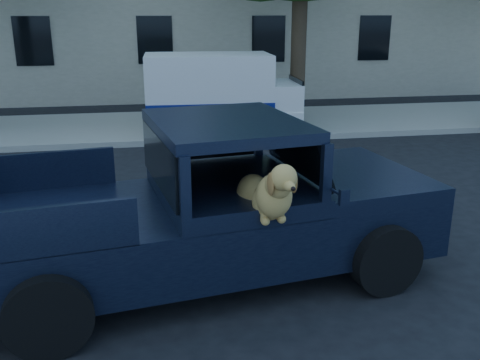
{
  "coord_description": "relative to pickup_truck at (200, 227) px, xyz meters",
  "views": [
    {
      "loc": [
        0.62,
        -5.68,
        3.19
      ],
      "look_at": [
        1.6,
        -0.04,
        1.36
      ],
      "focal_mm": 40.0,
      "sensor_mm": 36.0,
      "label": 1
    }
  ],
  "objects": [
    {
      "name": "ground",
      "position": [
        -1.17,
        -0.33,
        -0.67
      ],
      "size": [
        120.0,
        120.0,
        0.0
      ],
      "primitive_type": "plane",
      "color": "black",
      "rests_on": "ground"
    },
    {
      "name": "far_sidewalk",
      "position": [
        -1.17,
        8.87,
        -0.59
      ],
      "size": [
        60.0,
        4.0,
        0.15
      ],
      "primitive_type": "cube",
      "color": "gray",
      "rests_on": "ground"
    },
    {
      "name": "lane_stripes",
      "position": [
        0.83,
        3.07,
        -0.66
      ],
      "size": [
        21.6,
        0.14,
        0.01
      ],
      "primitive_type": null,
      "color": "silver",
      "rests_on": "ground"
    },
    {
      "name": "pickup_truck",
      "position": [
        0.0,
        0.0,
        0.0
      ],
      "size": [
        5.78,
        3.12,
        1.97
      ],
      "rotation": [
        0.0,
        0.0,
        0.16
      ],
      "color": "black",
      "rests_on": "ground"
    },
    {
      "name": "mail_truck",
      "position": [
        1.28,
        7.68,
        0.26
      ],
      "size": [
        3.96,
        2.12,
        2.13
      ],
      "rotation": [
        0.0,
        0.0,
        -0.04
      ],
      "color": "silver",
      "rests_on": "ground"
    }
  ]
}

